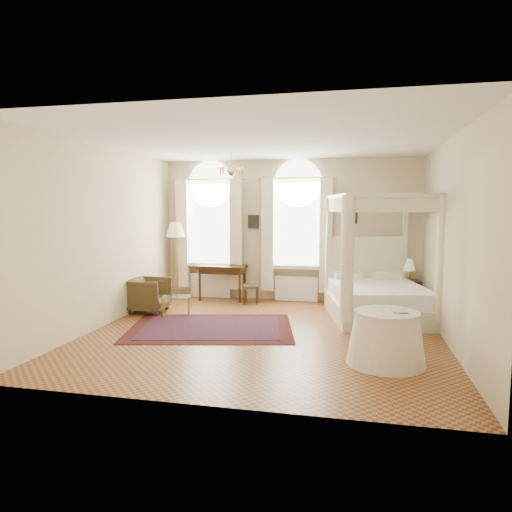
# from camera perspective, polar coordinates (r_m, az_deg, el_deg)

# --- Properties ---
(ground) EXTENTS (6.00, 6.00, 0.00)m
(ground) POSITION_cam_1_polar(r_m,az_deg,el_deg) (8.05, 0.95, -9.65)
(ground) COLOR #975B2B
(ground) RESTS_ON ground
(room_walls) EXTENTS (6.00, 6.00, 6.00)m
(room_walls) POSITION_cam_1_polar(r_m,az_deg,el_deg) (7.75, 0.98, 4.58)
(room_walls) COLOR beige
(room_walls) RESTS_ON ground
(window_left) EXTENTS (1.62, 0.27, 3.29)m
(window_left) POSITION_cam_1_polar(r_m,az_deg,el_deg) (11.04, -5.77, 2.42)
(window_left) COLOR white
(window_left) RESTS_ON room_walls
(window_right) EXTENTS (1.62, 0.27, 3.29)m
(window_right) POSITION_cam_1_polar(r_m,az_deg,el_deg) (10.58, 5.11, 2.27)
(window_right) COLOR white
(window_right) RESTS_ON room_walls
(chandelier) EXTENTS (0.51, 0.45, 0.50)m
(chandelier) POSITION_cam_1_polar(r_m,az_deg,el_deg) (9.16, -3.12, 10.59)
(chandelier) COLOR gold
(chandelier) RESTS_ON room_walls
(wall_pictures) EXTENTS (2.54, 0.03, 0.39)m
(wall_pictures) POSITION_cam_1_polar(r_m,az_deg,el_deg) (10.67, 4.60, 4.47)
(wall_pictures) COLOR black
(wall_pictures) RESTS_ON room_walls
(canopy_bed) EXTENTS (2.25, 2.57, 2.43)m
(canopy_bed) POSITION_cam_1_polar(r_m,az_deg,el_deg) (9.28, 15.03, -4.25)
(canopy_bed) COLOR beige
(canopy_bed) RESTS_ON ground
(nightstand) EXTENTS (0.50, 0.47, 0.61)m
(nightstand) POSITION_cam_1_polar(r_m,az_deg,el_deg) (10.53, 18.59, -4.53)
(nightstand) COLOR #3D2510
(nightstand) RESTS_ON ground
(nightstand_lamp) EXTENTS (0.31, 0.31, 0.46)m
(nightstand_lamp) POSITION_cam_1_polar(r_m,az_deg,el_deg) (10.51, 18.46, -1.21)
(nightstand_lamp) COLOR gold
(nightstand_lamp) RESTS_ON nightstand
(writing_desk) EXTENTS (1.12, 0.59, 0.83)m
(writing_desk) POSITION_cam_1_polar(r_m,az_deg,el_deg) (10.80, -4.24, -1.80)
(writing_desk) COLOR #3D2510
(writing_desk) RESTS_ON ground
(laptop) EXTENTS (0.34, 0.28, 0.02)m
(laptop) POSITION_cam_1_polar(r_m,az_deg,el_deg) (10.83, -3.00, -1.06)
(laptop) COLOR black
(laptop) RESTS_ON writing_desk
(stool) EXTENTS (0.42, 0.42, 0.43)m
(stool) POSITION_cam_1_polar(r_m,az_deg,el_deg) (10.46, -0.61, -4.00)
(stool) COLOR #4E4121
(stool) RESTS_ON ground
(armchair) EXTENTS (0.80, 0.78, 0.72)m
(armchair) POSITION_cam_1_polar(r_m,az_deg,el_deg) (9.87, -13.30, -4.73)
(armchair) COLOR #44381D
(armchair) RESTS_ON ground
(coffee_table) EXTENTS (0.68, 0.56, 0.40)m
(coffee_table) POSITION_cam_1_polar(r_m,az_deg,el_deg) (9.38, -9.96, -5.23)
(coffee_table) COLOR silver
(coffee_table) RESTS_ON ground
(floor_lamp) EXTENTS (0.47, 0.47, 1.83)m
(floor_lamp) POSITION_cam_1_polar(r_m,az_deg,el_deg) (11.15, -9.97, 2.77)
(floor_lamp) COLOR gold
(floor_lamp) RESTS_ON ground
(oriental_rug) EXTENTS (3.30, 2.67, 0.01)m
(oriental_rug) POSITION_cam_1_polar(r_m,az_deg,el_deg) (8.43, -5.66, -8.91)
(oriental_rug) COLOR #410F10
(oriental_rug) RESTS_ON ground
(side_table) EXTENTS (1.09, 1.09, 0.75)m
(side_table) POSITION_cam_1_polar(r_m,az_deg,el_deg) (6.72, 15.95, -9.83)
(side_table) COLOR white
(side_table) RESTS_ON ground
(book) EXTENTS (0.22, 0.28, 0.03)m
(book) POSITION_cam_1_polar(r_m,az_deg,el_deg) (6.64, 16.57, -6.54)
(book) COLOR black
(book) RESTS_ON side_table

